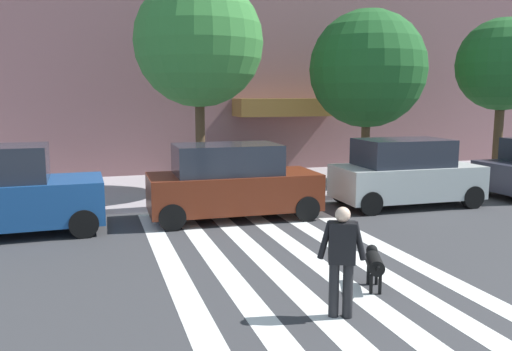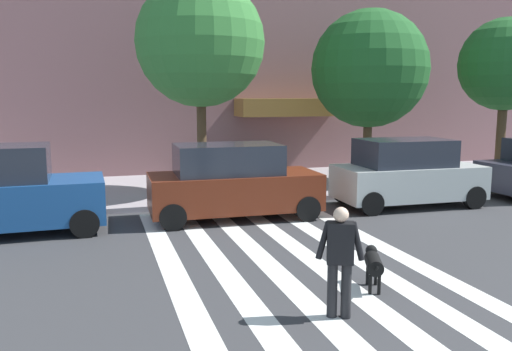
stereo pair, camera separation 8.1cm
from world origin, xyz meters
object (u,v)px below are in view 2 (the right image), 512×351
object	(u,v)px
street_tree_nearest	(200,43)
street_tree_further	(506,65)
pedestrian_dog_walker	(340,256)
street_tree_middle	(370,69)
parked_car_third_in_line	(407,174)
dog_on_leash	(373,263)
parked_car_behind_first	(232,182)

from	to	relation	value
street_tree_nearest	street_tree_further	xyz separation A→B (m)	(11.27, -0.25, -0.49)
street_tree_nearest	pedestrian_dog_walker	world-z (taller)	street_tree_nearest
street_tree_nearest	street_tree_middle	size ratio (longest dim) A/B	1.10
parked_car_third_in_line	street_tree_nearest	distance (m)	7.33
street_tree_middle	street_tree_further	size ratio (longest dim) A/B	1.03
street_tree_nearest	street_tree_middle	distance (m)	6.11
parked_car_third_in_line	street_tree_middle	bearing A→B (deg)	79.95
dog_on_leash	pedestrian_dog_walker	bearing A→B (deg)	-140.29
street_tree_further	parked_car_third_in_line	bearing A→B (deg)	-154.23
street_tree_middle	pedestrian_dog_walker	bearing A→B (deg)	-120.91
parked_car_third_in_line	street_tree_further	bearing A→B (deg)	25.77
parked_car_third_in_line	pedestrian_dog_walker	world-z (taller)	parked_car_third_in_line
parked_car_behind_first	parked_car_third_in_line	world-z (taller)	same
parked_car_behind_first	street_tree_nearest	world-z (taller)	street_tree_nearest
street_tree_nearest	street_tree_middle	bearing A→B (deg)	3.84
street_tree_nearest	dog_on_leash	bearing A→B (deg)	-82.38
parked_car_third_in_line	street_tree_further	world-z (taller)	street_tree_further
street_tree_further	dog_on_leash	xyz separation A→B (m)	(-10.11, -8.41, -3.88)
street_tree_nearest	parked_car_behind_first	bearing A→B (deg)	-86.38
street_tree_further	dog_on_leash	bearing A→B (deg)	-140.23
parked_car_third_in_line	dog_on_leash	world-z (taller)	parked_car_third_in_line
parked_car_third_in_line	pedestrian_dog_walker	distance (m)	8.40
parked_car_behind_first	dog_on_leash	bearing A→B (deg)	-80.22
parked_car_third_in_line	dog_on_leash	distance (m)	7.07
parked_car_behind_first	street_tree_nearest	xyz separation A→B (m)	(-0.19, 3.06, 3.85)
street_tree_nearest	street_tree_further	size ratio (longest dim) A/B	1.13
street_tree_middle	pedestrian_dog_walker	size ratio (longest dim) A/B	3.68
parked_car_behind_first	parked_car_third_in_line	distance (m)	5.25
parked_car_third_in_line	street_tree_nearest	world-z (taller)	street_tree_nearest
street_tree_further	street_tree_nearest	bearing A→B (deg)	178.74
pedestrian_dog_walker	parked_car_behind_first	bearing A→B (deg)	89.18
street_tree_middle	dog_on_leash	size ratio (longest dim) A/B	6.12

